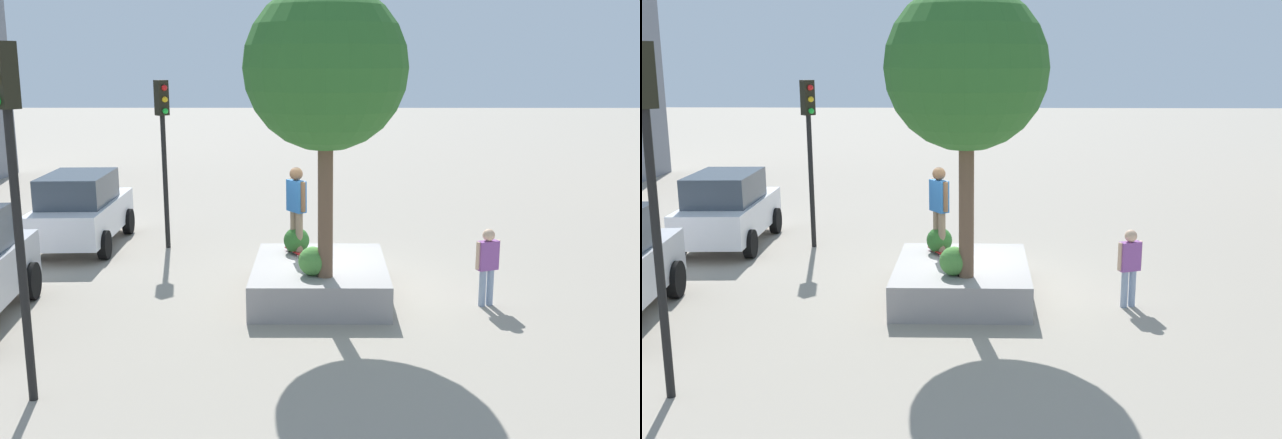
{
  "view_description": "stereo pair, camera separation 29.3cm",
  "coord_description": "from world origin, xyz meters",
  "views": [
    {
      "loc": [
        -14.48,
        0.28,
        4.63
      ],
      "look_at": [
        -0.49,
        0.33,
        1.58
      ],
      "focal_mm": 40.81,
      "sensor_mm": 36.0,
      "label": 1
    },
    {
      "loc": [
        -14.47,
        -0.01,
        4.63
      ],
      "look_at": [
        -0.49,
        0.33,
        1.58
      ],
      "focal_mm": 40.81,
      "sensor_mm": 36.0,
      "label": 2
    }
  ],
  "objects": [
    {
      "name": "boxwood_shrub",
      "position": [
        0.34,
        0.83,
        0.95
      ],
      "size": [
        0.54,
        0.54,
        0.54
      ],
      "primitive_type": "sphere",
      "color": "#2D6628",
      "rests_on": "planter_ledge"
    },
    {
      "name": "ground_plane",
      "position": [
        0.0,
        0.0,
        0.0
      ],
      "size": [
        120.0,
        120.0,
        0.0
      ],
      "primitive_type": "plane",
      "color": "#9E9384"
    },
    {
      "name": "bystander_watching",
      "position": [
        -1.05,
        -2.88,
        0.88
      ],
      "size": [
        0.31,
        0.49,
        1.52
      ],
      "color": "#8C9EB7",
      "rests_on": "ground"
    },
    {
      "name": "plaza_tree",
      "position": [
        -1.38,
        0.23,
        4.5
      ],
      "size": [
        2.96,
        2.96,
        5.32
      ],
      "color": "brown",
      "rests_on": "planter_ledge"
    },
    {
      "name": "skateboarder",
      "position": [
        0.25,
        0.83,
        1.77
      ],
      "size": [
        0.51,
        0.44,
        1.76
      ],
      "color": "#847056",
      "rests_on": "skateboard"
    },
    {
      "name": "planter_ledge",
      "position": [
        -0.49,
        0.33,
        0.34
      ],
      "size": [
        3.26,
        2.63,
        0.68
      ],
      "primitive_type": "cube",
      "color": "gray",
      "rests_on": "ground"
    },
    {
      "name": "police_car",
      "position": [
        3.5,
        6.4,
        0.96
      ],
      "size": [
        4.15,
        2.06,
        1.89
      ],
      "color": "white",
      "rests_on": "ground"
    },
    {
      "name": "hedge_clump",
      "position": [
        -1.3,
        0.47,
        0.95
      ],
      "size": [
        0.55,
        0.55,
        0.55
      ],
      "primitive_type": "sphere",
      "color": "#4C8C3D",
      "rests_on": "planter_ledge"
    },
    {
      "name": "traffic_light_corner",
      "position": [
        3.4,
        4.2,
        2.87
      ],
      "size": [
        0.37,
        0.37,
        4.19
      ],
      "color": "black",
      "rests_on": "ground"
    },
    {
      "name": "traffic_light_median",
      "position": [
        -5.1,
        4.33,
        3.31
      ],
      "size": [
        0.37,
        0.37,
        4.88
      ],
      "color": "black",
      "rests_on": "ground"
    },
    {
      "name": "skateboard",
      "position": [
        0.25,
        0.83,
        0.74
      ],
      "size": [
        0.81,
        0.55,
        0.07
      ],
      "color": "#A51E1E",
      "rests_on": "planter_ledge"
    }
  ]
}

